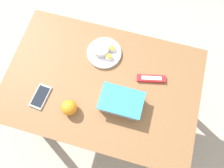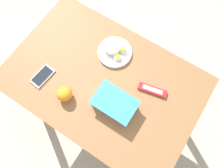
{
  "view_description": "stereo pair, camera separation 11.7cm",
  "coord_description": "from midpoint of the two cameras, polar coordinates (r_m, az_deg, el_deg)",
  "views": [
    {
      "loc": [
        -0.16,
        0.37,
        1.86
      ],
      "look_at": [
        -0.06,
        0.0,
        0.76
      ],
      "focal_mm": 35.0,
      "sensor_mm": 36.0,
      "label": 1
    },
    {
      "loc": [
        -0.27,
        0.33,
        1.86
      ],
      "look_at": [
        -0.06,
        0.0,
        0.76
      ],
      "focal_mm": 35.0,
      "sensor_mm": 36.0,
      "label": 2
    }
  ],
  "objects": [
    {
      "name": "food_container",
      "position": [
        1.13,
        3.65,
        -5.75
      ],
      "size": [
        0.22,
        0.15,
        0.08
      ],
      "color": "white",
      "rests_on": "table"
    },
    {
      "name": "ground_plane",
      "position": [
        1.91,
        0.31,
        -6.9
      ],
      "size": [
        10.0,
        10.0,
        0.0
      ],
      "primitive_type": "plane",
      "color": "#B2A899"
    },
    {
      "name": "cell_phone",
      "position": [
        1.25,
        -15.2,
        1.63
      ],
      "size": [
        0.08,
        0.14,
        0.01
      ],
      "color": "#ADADB2",
      "rests_on": "table"
    },
    {
      "name": "orange_fruit",
      "position": [
        1.15,
        -9.53,
        -3.06
      ],
      "size": [
        0.08,
        0.08,
        0.08
      ],
      "color": "orange",
      "rests_on": "table"
    },
    {
      "name": "candy_bar",
      "position": [
        1.21,
        13.21,
        -1.95
      ],
      "size": [
        0.16,
        0.07,
        0.02
      ],
      "color": "red",
      "rests_on": "table"
    },
    {
      "name": "rice_plate",
      "position": [
        1.26,
        3.3,
        8.23
      ],
      "size": [
        0.2,
        0.2,
        0.07
      ],
      "color": "white",
      "rests_on": "table"
    },
    {
      "name": "table",
      "position": [
        1.33,
        0.43,
        -1.37
      ],
      "size": [
        1.08,
        0.72,
        0.73
      ],
      "color": "brown",
      "rests_on": "ground_plane"
    }
  ]
}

